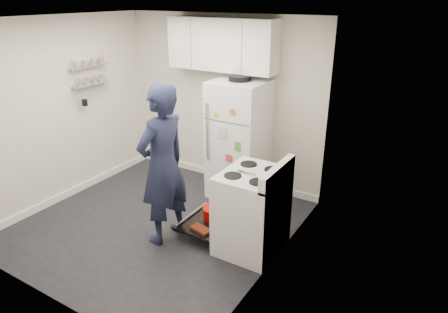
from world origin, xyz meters
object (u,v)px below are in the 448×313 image
Objects in this scene: refrigerator at (239,140)px; person at (163,166)px; open_oven_door at (211,218)px; electric_range at (251,212)px.

person is at bearing -97.34° from refrigerator.
open_oven_door is 1.26m from refrigerator.
person is (-0.18, -1.44, 0.10)m from refrigerator.
person reaches higher than refrigerator.
open_oven_door is 0.38× the size of person.
person is at bearing -160.79° from electric_range.
electric_range is at bearing -4.32° from open_oven_door.
refrigerator is at bearing 100.98° from open_oven_door.
open_oven_door is at bearing -79.02° from refrigerator.
person is (-0.96, -0.34, 0.48)m from electric_range.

